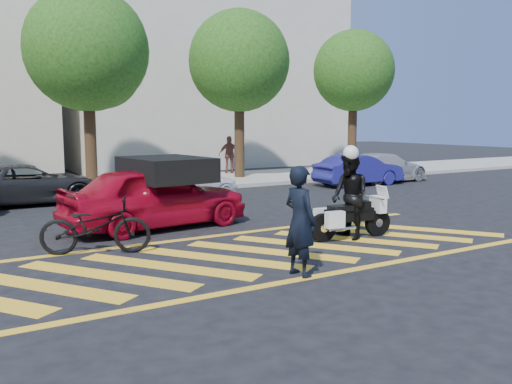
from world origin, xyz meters
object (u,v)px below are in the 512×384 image
bicycle (96,226)px  red_convertible (155,197)px  officer_bike (300,221)px  police_motorcycle (350,217)px  parked_right (359,170)px  parked_mid_left (29,184)px  officer_moto (350,196)px  parked_mid_right (188,181)px  parked_far_right (384,167)px

bicycle → red_convertible: (1.95, 1.89, 0.22)m
officer_bike → bicycle: 4.20m
police_motorcycle → parked_right: parked_right is taller
parked_mid_left → parked_right: 12.49m
police_motorcycle → parked_right: (7.07, 7.69, 0.13)m
officer_moto → red_convertible: size_ratio=0.42×
parked_mid_right → officer_bike: bearing=161.0°
officer_bike → parked_right: (9.72, 9.49, -0.31)m
parked_mid_left → parked_right: bearing=-96.5°
bicycle → parked_mid_right: (4.70, 6.19, 0.03)m
officer_bike → parked_mid_left: bearing=7.1°
bicycle → parked_far_right: size_ratio=0.49×
parked_mid_right → parked_far_right: (9.36, 0.40, 0.04)m
parked_mid_right → parked_right: parked_right is taller
officer_moto → red_convertible: 4.71m
police_motorcycle → red_convertible: 4.72m
parked_right → parked_mid_left: bearing=84.9°
red_convertible → bicycle: bearing=128.0°
police_motorcycle → parked_mid_right: parked_mid_right is taller
red_convertible → parked_right: bearing=-73.6°
red_convertible → parked_mid_left: (-2.07, 5.70, -0.14)m
red_convertible → parked_far_right: red_convertible is taller
officer_bike → officer_moto: officer_moto is taller
officer_bike → parked_mid_left: officer_bike is taller
police_motorcycle → parked_mid_left: parked_mid_left is taller
red_convertible → parked_mid_left: size_ratio=1.00×
officer_bike → officer_moto: bearing=-62.5°
officer_bike → red_convertible: (-0.62, 5.19, -0.16)m
bicycle → parked_mid_right: bearing=-15.8°
bicycle → red_convertible: size_ratio=0.47×
police_motorcycle → parked_mid_right: (-0.51, 7.69, 0.09)m
officer_bike → parked_far_right: officer_bike is taller
parked_mid_right → police_motorcycle: bearing=177.5°
parked_far_right → parked_right: bearing=97.8°
red_convertible → parked_right: (10.34, 4.30, -0.15)m
parked_right → parked_far_right: parked_far_right is taller
officer_moto → parked_mid_left: 10.55m
parked_far_right → officer_bike: bearing=125.9°
officer_moto → parked_far_right: 12.01m
officer_bike → parked_far_right: size_ratio=0.43×
officer_moto → parked_far_right: officer_moto is taller
officer_bike → red_convertible: bearing=-0.0°
parked_right → parked_mid_right: bearing=91.4°
officer_bike → parked_mid_right: officer_bike is taller
officer_moto → parked_right: officer_moto is taller
parked_mid_right → parked_far_right: size_ratio=0.79×
parked_mid_right → parked_right: size_ratio=0.90×
parked_mid_left → parked_mid_right: parked_mid_left is taller
police_motorcycle → bicycle: bearing=170.2°
red_convertible → parked_far_right: bearing=-75.0°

